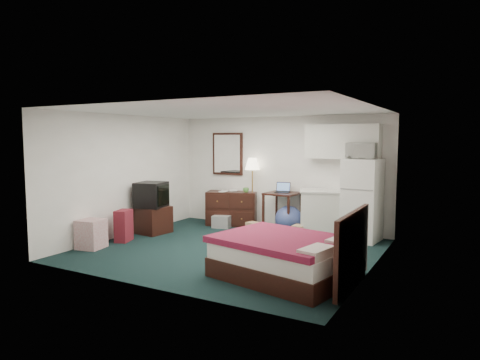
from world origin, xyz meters
The scene contains 25 objects.
floor centered at (0.00, 0.00, 0.00)m, with size 5.00×4.50×0.01m, color black.
ceiling centered at (0.00, 0.00, 2.50)m, with size 5.00×4.50×0.01m, color silver.
walls centered at (0.00, 0.00, 1.25)m, with size 5.01×4.51×2.50m.
mirror centered at (-1.35, 2.22, 1.65)m, with size 0.80×0.06×1.00m, color white, non-canonical shape.
upper_cabinets centered at (1.45, 2.08, 1.95)m, with size 1.50×0.35×0.70m, color silver, non-canonical shape.
headboard centered at (2.46, -0.96, 0.55)m, with size 0.06×1.56×1.00m, color black, non-canonical shape.
dresser centered at (-1.10, 1.98, 0.39)m, with size 1.15×0.52×0.78m, color black, non-canonical shape.
floor_lamp centered at (-0.60, 2.05, 0.79)m, with size 0.34×0.34×1.57m, color #B4853C, non-canonical shape.
desk centered at (0.20, 1.93, 0.42)m, with size 0.67×0.67×0.85m, color black, non-canonical shape.
exercise_ball centered at (0.40, 1.81, 0.29)m, with size 0.58×0.58×0.58m, color navy.
kitchen_counter centered at (1.12, 1.84, 0.46)m, with size 0.85×0.65×0.93m, color silver, non-canonical shape.
fridge centered at (1.92, 1.88, 0.81)m, with size 0.67×0.67×1.62m, color silver, non-canonical shape.
bed centered at (1.48, -0.96, 0.29)m, with size 1.83×1.43×0.59m, color maroon, non-canonical shape.
tv_stand centered at (-2.12, 0.41, 0.28)m, with size 0.56×0.62×0.56m, color black, non-canonical shape.
suitcase centered at (-2.15, -0.45, 0.31)m, with size 0.24×0.38×0.62m, color maroon, non-canonical shape.
retail_box centered at (-2.28, -1.14, 0.27)m, with size 0.43×0.43×0.53m, color silver, non-canonical shape.
file_bin centered at (-1.14, 1.59, 0.14)m, with size 0.39×0.29×0.27m, color gray, non-canonical shape.
cardboard_box_a centered at (-0.27, 1.45, 0.11)m, with size 0.27×0.23×0.23m, color olive, non-canonical shape.
cardboard_box_b centered at (0.77, 1.46, 0.13)m, with size 0.22×0.26×0.26m, color olive, non-canonical shape.
laptop centered at (0.20, 1.91, 0.95)m, with size 0.31×0.25×0.21m, color black, non-canonical shape.
crt_tv centered at (-2.15, 0.38, 0.83)m, with size 0.57×0.62×0.53m, color black, non-canonical shape.
microwave centered at (1.90, 1.88, 1.81)m, with size 0.57×0.31×0.38m, color silver.
book_a centered at (-1.33, 1.84, 0.90)m, with size 0.18×0.02×0.24m, color olive.
book_b centered at (-1.18, 2.03, 0.91)m, with size 0.18×0.02×0.25m, color olive.
mug centered at (-0.73, 1.99, 0.85)m, with size 0.14×0.11×0.14m, color #4F8F3C.
Camera 1 is at (3.84, -6.57, 2.01)m, focal length 32.00 mm.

